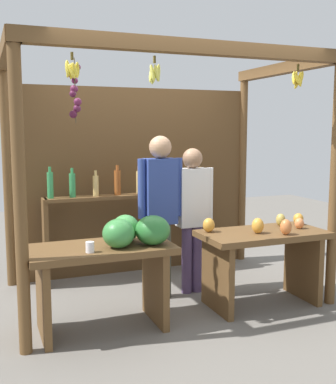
{
  "coord_description": "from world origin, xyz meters",
  "views": [
    {
      "loc": [
        -1.74,
        -4.6,
        1.75
      ],
      "look_at": [
        0.0,
        -0.18,
        1.12
      ],
      "focal_mm": 44.35,
      "sensor_mm": 36.0,
      "label": 1
    }
  ],
  "objects": [
    {
      "name": "ground_plane",
      "position": [
        0.0,
        0.0,
        0.0
      ],
      "size": [
        12.0,
        12.0,
        0.0
      ],
      "primitive_type": "plane",
      "color": "slate",
      "rests_on": "ground"
    },
    {
      "name": "bottle_shelf_unit",
      "position": [
        -0.16,
        0.67,
        0.81
      ],
      "size": [
        1.98,
        0.22,
        1.35
      ],
      "color": "brown",
      "rests_on": "ground"
    },
    {
      "name": "fruit_counter_left",
      "position": [
        -0.71,
        -0.69,
        0.66
      ],
      "size": [
        1.27,
        0.65,
        1.01
      ],
      "color": "brown",
      "rests_on": "ground"
    },
    {
      "name": "vendor_man",
      "position": [
        -0.06,
        -0.11,
        1.02
      ],
      "size": [
        0.48,
        0.23,
        1.69
      ],
      "rotation": [
        0.0,
        0.0,
        0.2
      ],
      "color": "#4F5544",
      "rests_on": "ground"
    },
    {
      "name": "vendor_woman",
      "position": [
        0.32,
        -0.08,
        0.93
      ],
      "size": [
        0.48,
        0.21,
        1.56
      ],
      "rotation": [
        0.0,
        0.0,
        0.03
      ],
      "color": "#543F69",
      "rests_on": "ground"
    },
    {
      "name": "market_stall",
      "position": [
        -0.0,
        0.43,
        1.44
      ],
      "size": [
        3.09,
        1.89,
        2.5
      ],
      "color": "brown",
      "rests_on": "ground"
    },
    {
      "name": "fruit_counter_right",
      "position": [
        0.82,
        -0.67,
        0.56
      ],
      "size": [
        1.25,
        0.64,
        0.9
      ],
      "color": "brown",
      "rests_on": "ground"
    }
  ]
}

